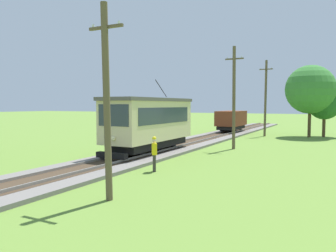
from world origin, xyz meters
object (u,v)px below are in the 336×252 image
Objects in this scene: utility_pole_near_tram at (107,101)px; track_worker at (154,152)px; tree_right_near at (325,103)px; utility_pole_far at (266,97)px; freight_car at (231,120)px; red_tram at (150,122)px; utility_pole_mid at (234,97)px; tree_left_near at (310,90)px.

track_worker is at bearing 101.92° from utility_pole_near_tram.
utility_pole_far is at bearing -159.33° from tree_right_near.
freight_car is 1.00× the size of tree_right_near.
utility_pole_far is at bearing 90.00° from utility_pole_near_tram.
track_worker is (3.18, -4.86, -1.21)m from red_tram.
freight_car is 0.67× the size of utility_pole_mid.
utility_pole_near_tram is at bearing -90.00° from utility_pole_mid.
utility_pole_far is at bearing 75.84° from red_tram.
utility_pole_mid is 13.45m from tree_left_near.
utility_pole_far reaches higher than red_tram.
red_tram is 1.64× the size of tree_right_near.
tree_left_near reaches higher than track_worker.
red_tram is 1.25× the size of utility_pole_near_tram.
utility_pole_mid reaches higher than utility_pole_near_tram.
tree_right_near is (9.89, 0.30, 1.94)m from freight_car.
red_tram is at bearing -89.99° from freight_car.
track_worker is at bearing -96.12° from utility_pole_mid.
utility_pole_far is (0.00, 11.67, 0.19)m from utility_pole_mid.
tree_right_near reaches higher than freight_car.
utility_pole_far is 1.09× the size of tree_left_near.
red_tram is 10.93m from utility_pole_near_tram.
red_tram is at bearing -104.16° from utility_pole_far.
track_worker is 0.24× the size of tree_left_near.
utility_pole_near_tram reaches higher than red_tram.
red_tram is at bearing -117.45° from tree_right_near.
tree_left_near is (8.56, 17.94, 2.74)m from red_tram.
red_tram is 17.54m from utility_pole_far.
tree_right_near is (5.62, 13.80, -0.46)m from utility_pole_mid.
utility_pole_near_tram is (4.27, -28.70, 1.95)m from freight_car.
utility_pole_far is 1.56× the size of tree_right_near.
utility_pole_mid is at bearing -112.16° from tree_right_near.
freight_car is 0.70× the size of tree_left_near.
utility_pole_near_tram is at bearing -100.97° from tree_right_near.
utility_pole_far is 4.54× the size of track_worker.
utility_pole_mid is 4.33× the size of track_worker.
utility_pole_far is (4.26, 16.90, 1.95)m from red_tram.
red_tram is 6.97m from utility_pole_mid.
freight_car is at bearing 90.01° from red_tram.
tree_right_near is at bearing 67.84° from utility_pole_mid.
tree_left_near is at bearing -5.25° from freight_car.
utility_pole_near_tram is at bearing -98.75° from tree_left_near.
freight_car is 29.08m from utility_pole_near_tram.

